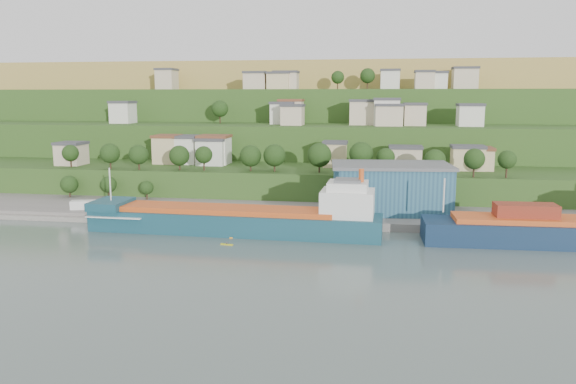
% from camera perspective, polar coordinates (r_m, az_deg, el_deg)
% --- Properties ---
extents(ground, '(500.00, 500.00, 0.00)m').
position_cam_1_polar(ground, '(126.86, -4.67, -5.13)').
color(ground, '#47564F').
rests_on(ground, ground).
extents(quay, '(220.00, 26.00, 4.00)m').
position_cam_1_polar(quay, '(150.94, 5.26, -2.72)').
color(quay, slate).
rests_on(quay, ground).
extents(pebble_beach, '(40.00, 18.00, 2.40)m').
position_cam_1_polar(pebble_beach, '(167.48, -21.45, -2.12)').
color(pebble_beach, slate).
rests_on(pebble_beach, ground).
extents(hillside, '(360.00, 210.75, 96.00)m').
position_cam_1_polar(hillside, '(291.06, 3.14, 3.36)').
color(hillside, '#284719').
rests_on(hillside, ground).
extents(cargo_ship_near, '(70.64, 13.11, 18.08)m').
position_cam_1_polar(cargo_ship_near, '(134.76, -4.57, -2.97)').
color(cargo_ship_near, '#133D4A').
rests_on(cargo_ship_near, ground).
extents(warehouse, '(32.60, 21.75, 12.80)m').
position_cam_1_polar(warehouse, '(151.44, 10.37, 0.45)').
color(warehouse, navy).
rests_on(warehouse, quay).
extents(caravan, '(7.27, 4.42, 3.17)m').
position_cam_1_polar(caravan, '(162.62, -20.02, -1.37)').
color(caravan, silver).
rests_on(caravan, pebble_beach).
extents(dinghy, '(4.23, 2.91, 0.79)m').
position_cam_1_polar(dinghy, '(161.55, -18.65, -1.79)').
color(dinghy, silver).
rests_on(dinghy, pebble_beach).
extents(kayak_orange, '(3.59, 1.15, 0.88)m').
position_cam_1_polar(kayak_orange, '(130.62, -5.17, -4.58)').
color(kayak_orange, orange).
rests_on(kayak_orange, ground).
extents(kayak_yellow, '(2.92, 0.98, 0.72)m').
position_cam_1_polar(kayak_yellow, '(125.09, -6.24, -5.27)').
color(kayak_yellow, gold).
rests_on(kayak_yellow, ground).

